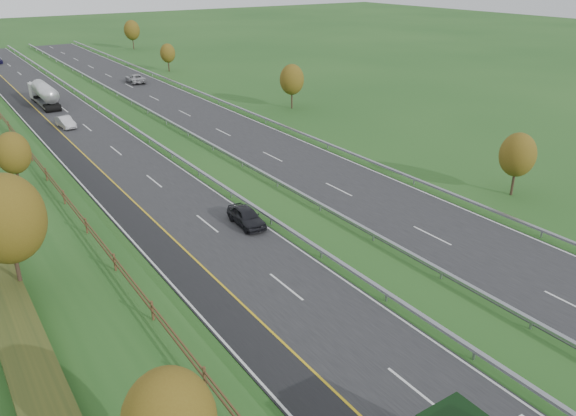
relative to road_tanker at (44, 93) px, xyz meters
name	(u,v)px	position (x,y,z in m)	size (l,w,h in m)	color
ground	(184,150)	(8.44, -32.55, -1.86)	(400.00, 400.00, 0.00)	#1F4A1A
near_carriageway	(103,150)	(0.44, -27.55, -1.84)	(10.50, 200.00, 0.04)	black
far_carriageway	(228,129)	(16.94, -27.55, -1.84)	(10.50, 200.00, 0.04)	black
hard_shoulder	(69,156)	(-3.31, -27.55, -1.84)	(3.00, 200.00, 0.04)	black
lane_markings	(155,142)	(6.84, -27.67, -1.81)	(26.75, 200.00, 0.01)	silver
fence_left	(21,140)	(-8.06, -27.96, 0.87)	(0.12, 189.06, 1.20)	#422B19
median_barrier_near	(149,138)	(6.14, -27.55, -1.25)	(0.32, 200.00, 0.71)	#929499
median_barrier_far	(188,131)	(11.24, -27.55, -1.25)	(0.32, 200.00, 0.71)	#929499
outer_barrier_far	(265,119)	(22.74, -27.55, -1.25)	(0.32, 200.00, 0.71)	#929499
trees_far	(216,59)	(30.24, 1.66, 2.38)	(8.45, 118.60, 7.12)	#2D2116
road_tanker	(44,93)	(0.00, 0.00, 0.00)	(2.40, 11.22, 3.46)	silver
car_dark_near	(246,216)	(4.32, -54.60, -1.05)	(1.83, 4.55, 1.55)	black
car_silver_mid	(65,122)	(-0.58, -14.88, -1.10)	(1.52, 4.36, 1.44)	#BAB9BE
car_oncoming	(135,78)	(17.64, 9.52, -1.04)	(2.59, 5.61, 1.56)	#A3A2A6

